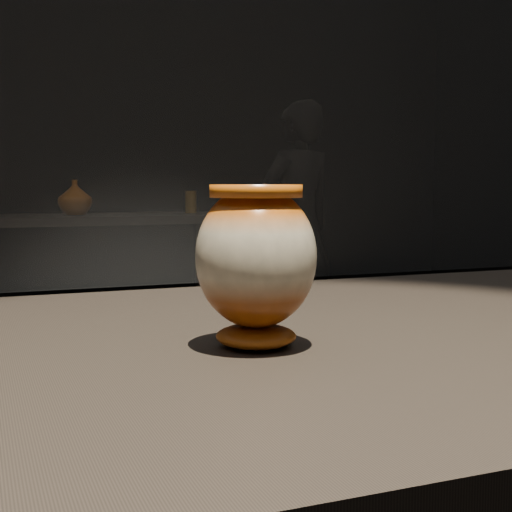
{
  "coord_description": "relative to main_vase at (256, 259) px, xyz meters",
  "views": [
    {
      "loc": [
        -0.1,
        -0.72,
        1.07
      ],
      "look_at": [
        0.16,
        -0.05,
        0.99
      ],
      "focal_mm": 50.0,
      "sensor_mm": 36.0,
      "label": 1
    }
  ],
  "objects": [
    {
      "name": "visitor",
      "position": [
        1.74,
        3.62,
        -0.18
      ],
      "size": [
        0.67,
        0.53,
        1.62
      ],
      "primitive_type": "imported",
      "rotation": [
        0.0,
        0.0,
        3.4
      ],
      "color": "black",
      "rests_on": "ground"
    },
    {
      "name": "back_shelf",
      "position": [
        0.27,
        3.53,
        -0.36
      ],
      "size": [
        2.0,
        0.6,
        0.9
      ],
      "color": "black",
      "rests_on": "ground"
    },
    {
      "name": "main_vase",
      "position": [
        0.0,
        0.0,
        0.0
      ],
      "size": [
        0.16,
        0.16,
        0.17
      ],
      "rotation": [
        0.0,
        0.0,
        -0.31
      ],
      "color": "#82370B",
      "rests_on": "display_plinth"
    },
    {
      "name": "back_vase_right",
      "position": [
        0.99,
        3.56,
        -0.02
      ],
      "size": [
        0.07,
        0.07,
        0.14
      ],
      "primitive_type": "cylinder",
      "color": "#885C13",
      "rests_on": "back_shelf"
    },
    {
      "name": "back_vase_mid",
      "position": [
        0.29,
        3.53,
        0.01
      ],
      "size": [
        0.27,
        0.27,
        0.2
      ],
      "primitive_type": "imported",
      "rotation": [
        0.0,
        0.0,
        3.83
      ],
      "color": "#82370B",
      "rests_on": "back_shelf"
    }
  ]
}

